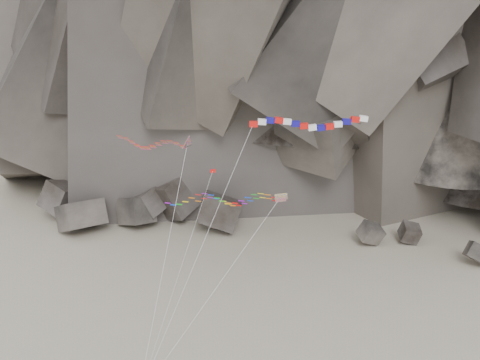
% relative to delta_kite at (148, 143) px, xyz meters
% --- Properties ---
extents(ground, '(260.00, 260.00, 0.00)m').
position_rel_delta_kite_xyz_m(ground, '(7.81, -5.98, -21.76)').
color(ground, gray).
rests_on(ground, ground).
extents(boulder_field, '(80.93, 19.16, 9.28)m').
position_rel_delta_kite_xyz_m(boulder_field, '(-3.09, 28.99, -19.39)').
color(boulder_field, '#47423F').
rests_on(boulder_field, ground).
extents(delta_kite, '(9.56, 16.75, 21.45)m').
position_rel_delta_kite_xyz_m(delta_kite, '(0.00, 0.00, 0.00)').
color(delta_kite, red).
rests_on(delta_kite, ground).
extents(banner_kite, '(18.89, 12.89, 24.82)m').
position_rel_delta_kite_xyz_m(banner_kite, '(17.85, -5.38, 4.01)').
color(banner_kite, red).
rests_on(banner_kite, ground).
extents(parafoil_kite, '(13.38, 12.75, 16.81)m').
position_rel_delta_kite_xyz_m(parafoil_kite, '(8.83, -3.78, -4.50)').
color(parafoil_kite, '#FBB60D').
rests_on(parafoil_kite, ground).
extents(pennant_kite, '(3.73, 14.13, 18.21)m').
position_rel_delta_kite_xyz_m(pennant_kite, '(7.09, -5.09, -5.86)').
color(pennant_kite, red).
rests_on(pennant_kite, ground).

